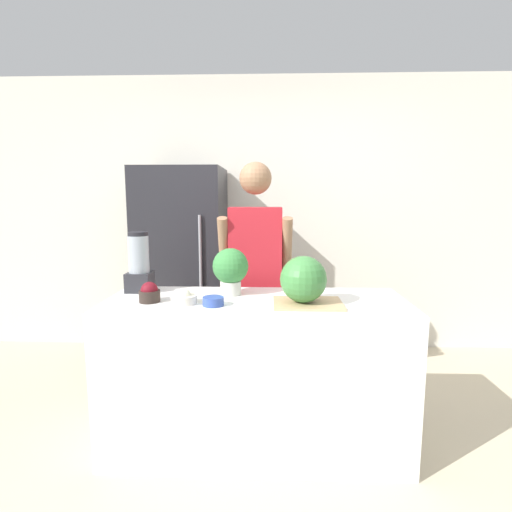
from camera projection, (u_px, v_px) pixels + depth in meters
ground_plane at (254, 479)px, 2.11m from camera, size 14.00×14.00×0.00m
wall_back at (262, 216)px, 3.87m from camera, size 8.00×0.06×2.60m
counter_island at (256, 373)px, 2.37m from camera, size 1.73×0.64×0.89m
refrigerator at (183, 266)px, 3.57m from camera, size 0.73×0.72×1.73m
person at (255, 280)px, 2.84m from camera, size 0.51×0.27×1.72m
cutting_board at (308, 303)px, 2.19m from camera, size 0.38×0.28×0.01m
watermelon at (303, 279)px, 2.18m from camera, size 0.26×0.26×0.26m
bowl_cherries at (150, 293)px, 2.25m from camera, size 0.12×0.12×0.11m
bowl_cream at (184, 298)px, 2.21m from camera, size 0.14×0.14×0.09m
bowl_small_blue at (213, 301)px, 2.17m from camera, size 0.12×0.12×0.05m
blender at (139, 264)px, 2.49m from camera, size 0.15×0.15×0.37m
potted_plant at (230, 269)px, 2.40m from camera, size 0.22×0.22×0.28m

